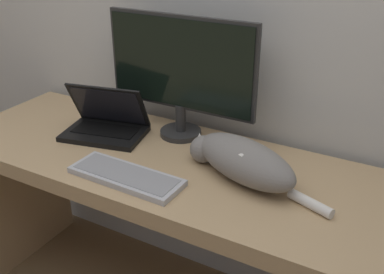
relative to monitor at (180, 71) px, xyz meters
The scene contains 5 objects.
desk 0.46m from the monitor, 74.01° to the right, with size 1.73×0.60×0.76m.
monitor is the anchor object (origin of this frame).
laptop 0.37m from the monitor, 151.99° to the right, with size 0.35×0.27×0.20m.
external_keyboard 0.45m from the monitor, 88.44° to the right, with size 0.39×0.15×0.02m.
cat 0.43m from the monitor, 28.77° to the right, with size 0.53×0.29×0.14m.
Camera 1 is at (0.76, -0.88, 1.54)m, focal length 42.00 mm.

